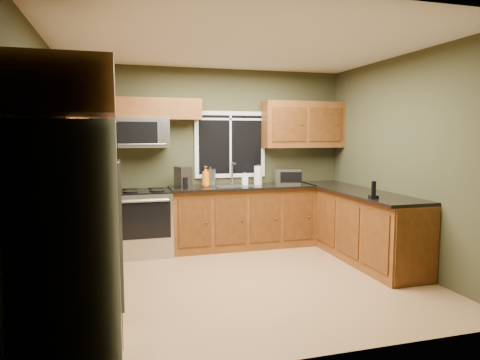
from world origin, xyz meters
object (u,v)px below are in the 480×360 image
range (144,222)px  coffee_maker (183,178)px  refrigerator (69,242)px  microwave (141,133)px  toaster_oven (287,176)px  soap_bottle_a (206,176)px  soap_bottle_b (245,179)px  paper_towel_roll (258,175)px  kettle (210,176)px  cordless_phone (373,193)px

range → coffee_maker: coffee_maker is taller
refrigerator → microwave: microwave is taller
toaster_oven → soap_bottle_a: 1.28m
soap_bottle_b → refrigerator: bearing=-127.4°
range → paper_towel_roll: 1.84m
microwave → soap_bottle_b: (1.53, 0.00, -0.70)m
kettle → soap_bottle_a: bearing=-123.7°
microwave → soap_bottle_b: size_ratio=4.13×
coffee_maker → soap_bottle_b: coffee_maker is taller
toaster_oven → soap_bottle_a: soap_bottle_a is taller
refrigerator → cordless_phone: refrigerator is taller
coffee_maker → soap_bottle_b: bearing=9.5°
refrigerator → toaster_oven: refrigerator is taller
kettle → toaster_oven: bearing=-8.1°
microwave → toaster_oven: size_ratio=1.71×
coffee_maker → kettle: (0.44, 0.21, -0.00)m
kettle → soap_bottle_b: bearing=-4.7°
coffee_maker → cordless_phone: coffee_maker is taller
range → soap_bottle_a: (0.90, 0.03, 0.62)m
microwave → coffee_maker: microwave is taller
soap_bottle_b → range: bearing=-174.9°
soap_bottle_a → soap_bottle_b: soap_bottle_a is taller
toaster_oven → coffee_maker: size_ratio=1.45×
soap_bottle_a → paper_towel_roll: bearing=3.8°
toaster_oven → soap_bottle_b: (-0.65, 0.12, -0.03)m
toaster_oven → coffee_maker: coffee_maker is taller
range → soap_bottle_b: size_ratio=5.09×
coffee_maker → soap_bottle_a: bearing=9.3°
toaster_oven → soap_bottle_b: bearing=169.3°
coffee_maker → microwave: bearing=164.0°
microwave → toaster_oven: 2.29m
toaster_oven → kettle: bearing=171.9°
paper_towel_roll → soap_bottle_b: bearing=165.7°
range → microwave: microwave is taller
microwave → soap_bottle_b: microwave is taller
refrigerator → kettle: size_ratio=5.96×
toaster_oven → paper_towel_roll: 0.46m
range → kettle: bearing=10.2°
microwave → soap_bottle_a: (0.90, -0.11, -0.64)m
toaster_oven → soap_bottle_b: 0.66m
range → kettle: (1.00, 0.18, 0.61)m
toaster_oven → kettle: (-1.18, 0.17, 0.02)m
soap_bottle_b → paper_towel_roll: bearing=-14.3°
toaster_oven → coffee_maker: bearing=-178.7°
range → soap_bottle_b: bearing=5.1°
kettle → coffee_maker: bearing=-154.8°
range → toaster_oven: (2.18, 0.01, 0.59)m
toaster_oven → paper_towel_roll: size_ratio=1.42×
refrigerator → range: bearing=76.0°
toaster_oven → cordless_phone: size_ratio=2.10×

